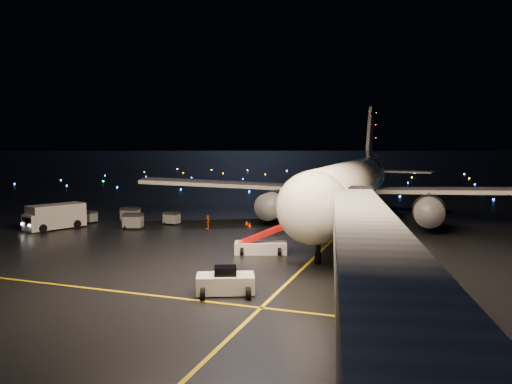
{
  "coord_description": "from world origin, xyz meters",
  "views": [
    {
      "loc": [
        21.65,
        -38.29,
        9.95
      ],
      "look_at": [
        3.9,
        12.0,
        5.0
      ],
      "focal_mm": 35.0,
      "sensor_mm": 36.0,
      "label": 1
    }
  ],
  "objects_px": {
    "belt_loader": "(261,235)",
    "baggage_cart_0": "(172,218)",
    "baggage_cart_2": "(130,214)",
    "crew_c": "(208,222)",
    "baggage_cart_3": "(90,217)",
    "service_truck": "(56,216)",
    "airliner": "(354,158)",
    "baggage_cart_1": "(133,221)",
    "pushback_tug": "(225,280)"
  },
  "relations": [
    {
      "from": "belt_loader",
      "to": "baggage_cart_0",
      "type": "bearing_deg",
      "value": 124.39
    },
    {
      "from": "baggage_cart_2",
      "to": "belt_loader",
      "type": "bearing_deg",
      "value": -35.62
    },
    {
      "from": "crew_c",
      "to": "baggage_cart_3",
      "type": "bearing_deg",
      "value": -117.24
    },
    {
      "from": "service_truck",
      "to": "baggage_cart_2",
      "type": "height_order",
      "value": "service_truck"
    },
    {
      "from": "airliner",
      "to": "belt_loader",
      "type": "height_order",
      "value": "airliner"
    },
    {
      "from": "baggage_cart_1",
      "to": "baggage_cart_3",
      "type": "distance_m",
      "value": 8.52
    },
    {
      "from": "airliner",
      "to": "pushback_tug",
      "type": "distance_m",
      "value": 36.72
    },
    {
      "from": "baggage_cart_0",
      "to": "baggage_cart_1",
      "type": "bearing_deg",
      "value": -118.75
    },
    {
      "from": "airliner",
      "to": "baggage_cart_3",
      "type": "height_order",
      "value": "airliner"
    },
    {
      "from": "crew_c",
      "to": "baggage_cart_2",
      "type": "distance_m",
      "value": 12.25
    },
    {
      "from": "crew_c",
      "to": "baggage_cart_1",
      "type": "relative_size",
      "value": 0.75
    },
    {
      "from": "pushback_tug",
      "to": "baggage_cart_1",
      "type": "bearing_deg",
      "value": 112.05
    },
    {
      "from": "airliner",
      "to": "baggage_cart_0",
      "type": "bearing_deg",
      "value": -155.05
    },
    {
      "from": "airliner",
      "to": "crew_c",
      "type": "xyz_separation_m",
      "value": [
        -15.56,
        -12.15,
        -7.49
      ]
    },
    {
      "from": "airliner",
      "to": "baggage_cart_3",
      "type": "distance_m",
      "value": 35.43
    },
    {
      "from": "service_truck",
      "to": "baggage_cart_0",
      "type": "height_order",
      "value": "service_truck"
    },
    {
      "from": "pushback_tug",
      "to": "baggage_cart_2",
      "type": "height_order",
      "value": "baggage_cart_2"
    },
    {
      "from": "service_truck",
      "to": "baggage_cart_1",
      "type": "height_order",
      "value": "service_truck"
    },
    {
      "from": "airliner",
      "to": "service_truck",
      "type": "relative_size",
      "value": 7.17
    },
    {
      "from": "pushback_tug",
      "to": "baggage_cart_2",
      "type": "bearing_deg",
      "value": 110.53
    },
    {
      "from": "pushback_tug",
      "to": "baggage_cart_3",
      "type": "xyz_separation_m",
      "value": [
        -28.91,
        23.01,
        -0.17
      ]
    },
    {
      "from": "baggage_cart_3",
      "to": "baggage_cart_0",
      "type": "bearing_deg",
      "value": 27.01
    },
    {
      "from": "belt_loader",
      "to": "baggage_cart_1",
      "type": "relative_size",
      "value": 3.21
    },
    {
      "from": "belt_loader",
      "to": "baggage_cart_3",
      "type": "height_order",
      "value": "belt_loader"
    },
    {
      "from": "crew_c",
      "to": "service_truck",
      "type": "bearing_deg",
      "value": -99.97
    },
    {
      "from": "baggage_cart_0",
      "to": "service_truck",
      "type": "bearing_deg",
      "value": -144.17
    },
    {
      "from": "pushback_tug",
      "to": "baggage_cart_3",
      "type": "distance_m",
      "value": 36.95
    },
    {
      "from": "airliner",
      "to": "pushback_tug",
      "type": "xyz_separation_m",
      "value": [
        -3.24,
        -35.82,
        -7.39
      ]
    },
    {
      "from": "pushback_tug",
      "to": "baggage_cart_3",
      "type": "bearing_deg",
      "value": 118.34
    },
    {
      "from": "service_truck",
      "to": "baggage_cart_0",
      "type": "distance_m",
      "value": 13.69
    },
    {
      "from": "belt_loader",
      "to": "baggage_cart_2",
      "type": "height_order",
      "value": "belt_loader"
    },
    {
      "from": "airliner",
      "to": "crew_c",
      "type": "distance_m",
      "value": 21.12
    },
    {
      "from": "service_truck",
      "to": "crew_c",
      "type": "bearing_deg",
      "value": 39.89
    },
    {
      "from": "crew_c",
      "to": "baggage_cart_2",
      "type": "height_order",
      "value": "baggage_cart_2"
    },
    {
      "from": "baggage_cart_0",
      "to": "baggage_cart_1",
      "type": "relative_size",
      "value": 0.84
    },
    {
      "from": "pushback_tug",
      "to": "baggage_cart_1",
      "type": "xyz_separation_m",
      "value": [
        -20.74,
        20.6,
        0.01
      ]
    },
    {
      "from": "airliner",
      "to": "belt_loader",
      "type": "distance_m",
      "value": 24.54
    },
    {
      "from": "baggage_cart_3",
      "to": "baggage_cart_2",
      "type": "bearing_deg",
      "value": 45.9
    },
    {
      "from": "crew_c",
      "to": "airliner",
      "type": "bearing_deg",
      "value": 98.48
    },
    {
      "from": "baggage_cart_2",
      "to": "pushback_tug",
      "type": "bearing_deg",
      "value": -52.32
    },
    {
      "from": "pushback_tug",
      "to": "baggage_cart_3",
      "type": "height_order",
      "value": "pushback_tug"
    },
    {
      "from": "pushback_tug",
      "to": "baggage_cart_0",
      "type": "xyz_separation_m",
      "value": [
        -18.01,
        25.09,
        -0.14
      ]
    },
    {
      "from": "airliner",
      "to": "pushback_tug",
      "type": "relative_size",
      "value": 15.15
    },
    {
      "from": "service_truck",
      "to": "baggage_cart_2",
      "type": "relative_size",
      "value": 3.73
    },
    {
      "from": "pushback_tug",
      "to": "airliner",
      "type": "bearing_deg",
      "value": 61.68
    },
    {
      "from": "service_truck",
      "to": "crew_c",
      "type": "xyz_separation_m",
      "value": [
        17.13,
        6.08,
        -0.69
      ]
    },
    {
      "from": "belt_loader",
      "to": "service_truck",
      "type": "distance_m",
      "value": 28.03
    },
    {
      "from": "crew_c",
      "to": "baggage_cart_1",
      "type": "height_order",
      "value": "baggage_cart_1"
    },
    {
      "from": "pushback_tug",
      "to": "baggage_cart_1",
      "type": "distance_m",
      "value": 29.24
    },
    {
      "from": "pushback_tug",
      "to": "service_truck",
      "type": "relative_size",
      "value": 0.47
    }
  ]
}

